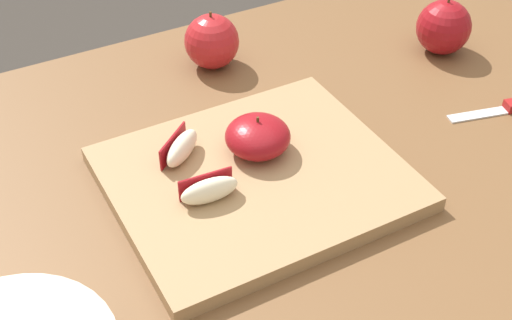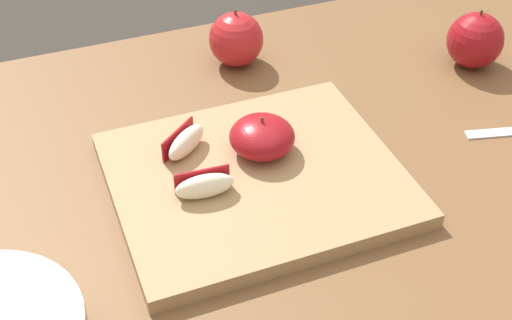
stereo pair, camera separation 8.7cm
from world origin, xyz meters
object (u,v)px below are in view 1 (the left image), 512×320
(apple_half_skin_up, at_px, (258,136))
(apple_wedge_back, at_px, (209,190))
(cutting_board, at_px, (256,179))
(whole_apple_crimson, at_px, (212,41))
(apple_wedge_middle, at_px, (181,148))
(whole_apple_red_delicious, at_px, (444,27))

(apple_half_skin_up, height_order, apple_wedge_back, apple_half_skin_up)
(cutting_board, bearing_deg, whole_apple_crimson, 74.90)
(apple_wedge_middle, distance_m, whole_apple_red_delicious, 0.50)
(cutting_board, xyz_separation_m, whole_apple_crimson, (0.08, 0.29, 0.03))
(apple_wedge_back, distance_m, whole_apple_crimson, 0.34)
(cutting_board, distance_m, whole_apple_crimson, 0.30)
(cutting_board, height_order, whole_apple_crimson, whole_apple_crimson)
(apple_half_skin_up, bearing_deg, apple_wedge_back, -150.17)
(apple_wedge_back, xyz_separation_m, whole_apple_red_delicious, (0.50, 0.17, 0.01))
(apple_half_skin_up, xyz_separation_m, whole_apple_red_delicious, (0.40, 0.11, -0.00))
(cutting_board, distance_m, apple_half_skin_up, 0.06)
(whole_apple_red_delicious, bearing_deg, apple_wedge_middle, -171.39)
(cutting_board, height_order, whole_apple_red_delicious, whole_apple_red_delicious)
(whole_apple_crimson, bearing_deg, apple_half_skin_up, -102.33)
(apple_wedge_back, height_order, whole_apple_red_delicious, whole_apple_red_delicious)
(apple_wedge_middle, height_order, whole_apple_crimson, whole_apple_crimson)
(apple_wedge_back, bearing_deg, apple_half_skin_up, 29.83)
(cutting_board, distance_m, apple_wedge_back, 0.08)
(cutting_board, height_order, apple_wedge_back, apple_wedge_back)
(whole_apple_red_delicious, xyz_separation_m, whole_apple_crimson, (-0.35, 0.14, -0.00))
(apple_wedge_middle, height_order, whole_apple_red_delicious, whole_apple_red_delicious)
(apple_half_skin_up, distance_m, whole_apple_red_delicious, 0.42)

